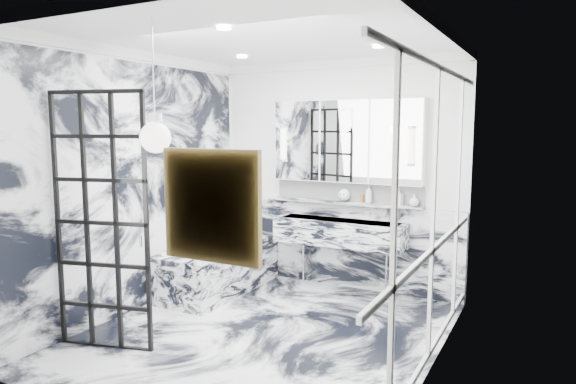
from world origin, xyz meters
The scene contains 25 objects.
floor centered at (0.00, 0.00, 0.00)m, with size 3.60×3.60×0.00m, color white.
ceiling centered at (0.00, 0.00, 2.80)m, with size 3.60×3.60×0.00m, color white.
wall_back centered at (0.00, 1.80, 1.40)m, with size 3.60×3.60×0.00m, color white.
wall_front centered at (0.00, -1.80, 1.40)m, with size 3.60×3.60×0.00m, color white.
wall_left centered at (-1.60, 0.00, 1.40)m, with size 3.60×3.60×0.00m, color white.
wall_right centered at (1.60, 0.00, 1.40)m, with size 3.60×3.60×0.00m, color white.
marble_clad_back centered at (0.00, 1.78, 0.53)m, with size 3.18×0.05×1.05m, color white.
marble_clad_left centered at (-1.59, 0.00, 1.34)m, with size 0.02×3.56×2.68m, color white.
panel_molding centered at (1.58, 0.00, 1.30)m, with size 0.03×3.40×2.30m, color white.
soap_bottle_a centered at (0.45, 1.71, 1.20)m, with size 0.08×0.08×0.22m, color #8C5919.
soap_bottle_b centered at (0.82, 1.71, 1.19)m, with size 0.09×0.09×0.19m, color #4C4C51.
soap_bottle_c centered at (1.00, 1.71, 1.16)m, with size 0.11×0.11×0.14m, color silver.
face_pot centered at (0.14, 1.71, 1.17)m, with size 0.15×0.15×0.15m, color white.
amber_bottle centered at (0.37, 1.71, 1.14)m, with size 0.04×0.04×0.10m, color #8C5919.
flower_vase centered at (-0.86, 0.09, 0.61)m, with size 0.08×0.08×0.12m, color silver.
crittall_door centered at (-1.12, -0.94, 1.15)m, with size 0.88×0.04×2.29m, color black, non-canonical shape.
artwork centered at (0.70, -1.76, 1.55)m, with size 0.55×0.05×0.55m, color #B57312.
pendant_light centered at (-0.08, -1.34, 1.92)m, with size 0.22×0.22×0.22m, color white.
trough_sink centered at (0.15, 1.55, 0.73)m, with size 1.60×0.45×0.30m, color silver.
ledge centered at (0.15, 1.72, 1.07)m, with size 1.90×0.14×0.04m, color silver.
subway_tile centered at (0.15, 1.78, 1.21)m, with size 1.90×0.03×0.23m, color white.
mirror_cabinet centered at (0.15, 1.73, 1.82)m, with size 1.90×0.16×1.00m, color white.
sconce_left centered at (-0.67, 1.63, 1.78)m, with size 0.07×0.07×0.40m, color white.
sconce_right centered at (0.97, 1.63, 1.78)m, with size 0.07×0.07×0.40m, color white.
bathtub centered at (-1.18, 0.90, 0.28)m, with size 0.75×1.65×0.55m, color silver.
Camera 1 is at (2.45, -4.11, 1.99)m, focal length 32.00 mm.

